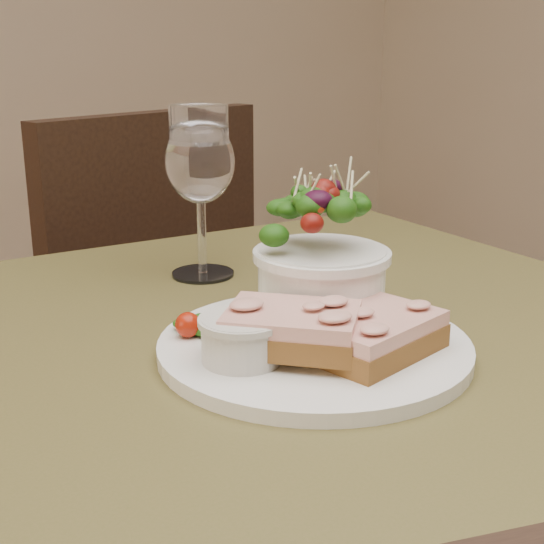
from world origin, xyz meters
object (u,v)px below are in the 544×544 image
sandwich_back (292,328)px  wine_glass (200,167)px  salad_bowl (322,252)px  dinner_plate (314,347)px  cafe_table (289,446)px  chair_far (108,428)px  ramekin (242,337)px  sandwich_front (370,333)px

sandwich_back → wine_glass: 0.29m
sandwich_back → salad_bowl: 0.11m
dinner_plate → sandwich_back: (-0.03, -0.02, 0.03)m
cafe_table → wine_glass: (0.02, 0.22, 0.22)m
salad_bowl → wine_glass: bearing=97.3°
chair_far → wine_glass: 0.79m
chair_far → salad_bowl: bearing=71.2°
chair_far → ramekin: size_ratio=14.09×
dinner_plate → salad_bowl: (0.04, 0.05, 0.07)m
sandwich_front → sandwich_back: size_ratio=0.98×
sandwich_back → salad_bowl: salad_bowl is taller
chair_far → sandwich_back: size_ratio=6.94×
cafe_table → ramekin: ramekin is taller
dinner_plate → wine_glass: bearing=86.2°
chair_far → sandwich_back: 0.95m
ramekin → sandwich_front: bearing=-20.5°
cafe_table → ramekin: bearing=-151.5°
ramekin → cafe_table: bearing=28.5°
chair_far → sandwich_back: bearing=66.0°
sandwich_back → cafe_table: bearing=102.9°
cafe_table → salad_bowl: salad_bowl is taller
ramekin → wine_glass: wine_glass is taller
cafe_table → dinner_plate: 0.11m
cafe_table → sandwich_back: 0.15m
cafe_table → chair_far: (0.07, 0.76, -0.36)m
sandwich_front → ramekin: ramekin is taller
dinner_plate → wine_glass: 0.28m
dinner_plate → sandwich_front: size_ratio=2.08×
chair_far → dinner_plate: chair_far is taller
dinner_plate → sandwich_front: (0.03, -0.04, 0.02)m
sandwich_front → salad_bowl: 0.11m
wine_glass → chair_far: bearing=85.3°
ramekin → salad_bowl: (0.11, 0.06, 0.04)m
chair_far → cafe_table: bearing=67.6°
ramekin → dinner_plate: bearing=4.6°
sandwich_back → chair_far: bearing=126.3°
sandwich_front → wine_glass: 0.31m
chair_far → salad_bowl: chair_far is taller
dinner_plate → salad_bowl: size_ratio=2.08×
chair_far → dinner_plate: 0.92m
ramekin → chair_far: bearing=80.4°
sandwich_front → salad_bowl: (0.02, 0.09, 0.04)m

